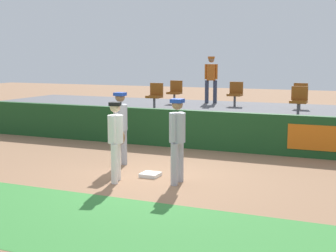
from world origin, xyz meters
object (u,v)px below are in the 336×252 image
object	(u,v)px
first_base	(150,175)
player_coach_visitor	(177,135)
seat_back_left	(175,91)
seat_front_left	(155,94)
spectator_hooded	(211,76)
player_fielder_home	(116,136)
seat_back_right	(300,95)
seat_back_center	(235,93)
seat_front_right	(299,99)
player_runner_visitor	(120,124)

from	to	relation	value
first_base	player_coach_visitor	bearing A→B (deg)	-22.31
seat_back_left	seat_front_left	distance (m)	1.80
first_base	spectator_hooded	bearing A→B (deg)	97.78
player_fielder_home	seat_back_right	world-z (taller)	seat_back_right
seat_back_right	seat_back_center	bearing A→B (deg)	180.00
seat_front_right	spectator_hooded	size ratio (longest dim) A/B	0.49
seat_front_left	spectator_hooded	bearing A→B (deg)	66.40
player_fielder_home	seat_back_right	size ratio (longest dim) A/B	2.03
seat_front_right	first_base	bearing A→B (deg)	-116.81
seat_front_left	spectator_hooded	distance (m)	2.81
player_runner_visitor	seat_back_left	world-z (taller)	player_runner_visitor
player_coach_visitor	seat_back_center	xyz separation A→B (m)	(-0.66, 7.04, 0.38)
player_coach_visitor	seat_back_right	xyz separation A→B (m)	(1.51, 7.04, 0.38)
player_coach_visitor	spectator_hooded	world-z (taller)	spectator_hooded
first_base	spectator_hooded	world-z (taller)	spectator_hooded
seat_back_right	seat_front_left	distance (m)	4.76
seat_front_right	spectator_hooded	xyz separation A→B (m)	(-3.51, 2.53, 0.52)
player_fielder_home	seat_front_right	xyz separation A→B (m)	(2.96, 5.61, 0.43)
first_base	seat_back_center	distance (m)	6.86
spectator_hooded	seat_back_center	bearing A→B (deg)	135.26
seat_back_center	spectator_hooded	size ratio (longest dim) A/B	0.49
spectator_hooded	seat_back_right	bearing A→B (deg)	155.83
first_base	seat_back_left	world-z (taller)	seat_back_left
first_base	seat_back_right	size ratio (longest dim) A/B	0.48
player_fielder_home	player_runner_visitor	size ratio (longest dim) A/B	0.95
player_fielder_home	seat_back_right	distance (m)	7.92
player_runner_visitor	spectator_hooded	size ratio (longest dim) A/B	1.05
seat_front_right	seat_back_center	bearing A→B (deg)	142.96
seat_front_right	seat_back_left	bearing A→B (deg)	158.78
player_runner_visitor	seat_back_left	size ratio (longest dim) A/B	2.13
seat_back_right	seat_front_left	xyz separation A→B (m)	(-4.40, -1.80, -0.00)
player_coach_visitor	seat_back_left	distance (m)	7.63
first_base	seat_back_right	distance (m)	7.23
seat_back_center	seat_back_left	bearing A→B (deg)	-180.00
player_fielder_home	seat_back_center	distance (m)	7.45
seat_back_left	player_runner_visitor	bearing A→B (deg)	-80.22
player_runner_visitor	first_base	bearing A→B (deg)	60.17
seat_front_left	seat_back_left	bearing A→B (deg)	90.74
player_fielder_home	player_coach_visitor	bearing A→B (deg)	89.68
player_coach_visitor	seat_front_left	world-z (taller)	player_coach_visitor
player_runner_visitor	seat_front_left	xyz separation A→B (m)	(-1.02, 4.26, 0.37)
first_base	player_coach_visitor	size ratio (longest dim) A/B	0.22
first_base	seat_front_left	size ratio (longest dim) A/B	0.48
player_runner_visitor	seat_back_center	size ratio (longest dim) A/B	2.13
player_runner_visitor	spectator_hooded	xyz separation A→B (m)	(0.08, 6.79, 0.89)
first_base	seat_back_left	xyz separation A→B (m)	(-2.15, 6.72, 1.37)
first_base	seat_back_right	bearing A→B (deg)	71.28
first_base	seat_back_left	bearing A→B (deg)	107.71
player_coach_visitor	seat_back_center	bearing A→B (deg)	-173.88
seat_back_left	seat_front_right	xyz separation A→B (m)	(4.64, -1.80, 0.00)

